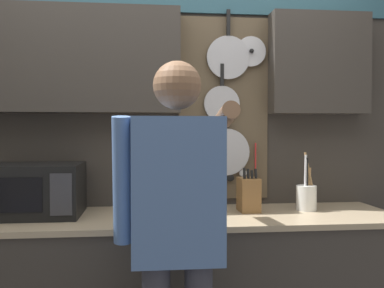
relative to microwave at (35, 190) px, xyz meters
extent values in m
cube|color=tan|center=(0.79, -0.06, -0.16)|extent=(2.42, 0.65, 0.03)
cube|color=#38332D|center=(0.79, 0.27, 0.22)|extent=(2.99, 0.04, 2.52)
cube|color=#38332D|center=(0.20, 0.17, 0.74)|extent=(1.21, 0.16, 0.62)
cube|color=#38332D|center=(1.68, 0.17, 0.74)|extent=(0.61, 0.16, 0.62)
cube|color=brown|center=(1.09, 0.25, 0.46)|extent=(0.56, 0.01, 1.13)
cylinder|color=#B7B7BC|center=(1.11, 0.22, 0.78)|extent=(0.27, 0.02, 0.27)
cube|color=black|center=(1.11, 0.21, 0.99)|extent=(0.02, 0.02, 0.16)
cylinder|color=#B7B7BC|center=(1.07, 0.22, 0.49)|extent=(0.22, 0.02, 0.22)
cube|color=black|center=(1.07, 0.21, 0.67)|extent=(0.02, 0.02, 0.14)
cylinder|color=#B7B7BC|center=(1.10, 0.22, 0.19)|extent=(0.29, 0.02, 0.29)
cube|color=black|center=(1.10, 0.21, 0.40)|extent=(0.02, 0.02, 0.13)
cylinder|color=silver|center=(1.25, 0.22, 0.82)|extent=(0.19, 0.01, 0.19)
sphere|color=black|center=(1.25, 0.20, 0.82)|extent=(0.03, 0.03, 0.03)
cylinder|color=silver|center=(0.89, 0.22, 0.15)|extent=(0.01, 0.01, 0.20)
ellipsoid|color=silver|center=(0.89, 0.22, 0.03)|extent=(0.04, 0.01, 0.04)
cylinder|color=silver|center=(0.97, 0.22, 0.15)|extent=(0.01, 0.01, 0.20)
ellipsoid|color=silver|center=(0.97, 0.22, 0.04)|extent=(0.05, 0.01, 0.05)
cylinder|color=silver|center=(1.05, 0.22, 0.14)|extent=(0.01, 0.01, 0.22)
ellipsoid|color=silver|center=(1.05, 0.22, 0.01)|extent=(0.06, 0.01, 0.05)
cylinder|color=black|center=(1.13, 0.22, 0.15)|extent=(0.01, 0.01, 0.20)
ellipsoid|color=black|center=(1.13, 0.22, 0.03)|extent=(0.05, 0.01, 0.04)
cylinder|color=silver|center=(1.21, 0.22, 0.16)|extent=(0.01, 0.01, 0.18)
ellipsoid|color=silver|center=(1.21, 0.22, 0.06)|extent=(0.05, 0.01, 0.04)
cylinder|color=red|center=(1.29, 0.22, 0.13)|extent=(0.01, 0.01, 0.24)
ellipsoid|color=red|center=(1.29, 0.22, 0.00)|extent=(0.04, 0.01, 0.03)
cube|color=black|center=(0.00, 0.00, 0.00)|extent=(0.49, 0.38, 0.28)
cube|color=black|center=(-0.05, -0.19, 0.00)|extent=(0.27, 0.01, 0.18)
cube|color=#333338|center=(0.17, -0.19, 0.00)|extent=(0.11, 0.01, 0.21)
cube|color=brown|center=(1.19, 0.00, -0.05)|extent=(0.11, 0.15, 0.19)
cylinder|color=black|center=(1.16, -0.03, 0.08)|extent=(0.02, 0.03, 0.06)
cylinder|color=black|center=(1.18, -0.03, 0.08)|extent=(0.02, 0.03, 0.06)
cylinder|color=black|center=(1.20, -0.03, 0.07)|extent=(0.02, 0.03, 0.05)
cylinder|color=black|center=(1.22, -0.03, 0.08)|extent=(0.02, 0.03, 0.06)
cylinder|color=white|center=(1.53, 0.00, -0.07)|extent=(0.12, 0.12, 0.15)
cylinder|color=tan|center=(1.56, 0.01, 0.06)|extent=(0.07, 0.03, 0.28)
cylinder|color=silver|center=(1.52, -0.02, 0.05)|extent=(0.03, 0.03, 0.27)
cylinder|color=black|center=(1.54, 0.00, 0.04)|extent=(0.02, 0.03, 0.25)
cylinder|color=tan|center=(1.56, 0.01, 0.01)|extent=(0.03, 0.04, 0.19)
cube|color=#4C6B9E|center=(0.73, -0.62, 0.08)|extent=(0.38, 0.22, 0.61)
sphere|color=brown|center=(0.73, -0.62, 0.51)|extent=(0.20, 0.20, 0.20)
cylinder|color=#4C6B9E|center=(0.50, -0.60, 0.11)|extent=(0.08, 0.16, 0.55)
cylinder|color=brown|center=(0.96, -0.35, 0.36)|extent=(0.08, 0.55, 0.18)
camera|label=1|loc=(0.60, -2.40, 0.32)|focal=40.00mm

